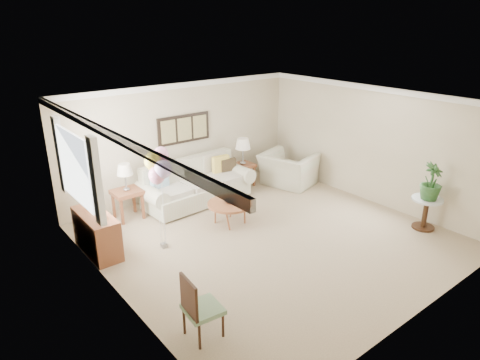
{
  "coord_description": "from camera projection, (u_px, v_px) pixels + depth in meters",
  "views": [
    {
      "loc": [
        -4.97,
        -5.34,
        3.93
      ],
      "look_at": [
        -0.24,
        0.6,
        1.05
      ],
      "focal_mm": 32.0,
      "sensor_mm": 36.0,
      "label": 1
    }
  ],
  "objects": [
    {
      "name": "credenza",
      "position": [
        97.0,
        233.0,
        7.55
      ],
      "size": [
        0.46,
        1.2,
        0.74
      ],
      "color": "brown",
      "rests_on": "ground"
    },
    {
      "name": "ground_plane",
      "position": [
        269.0,
        237.0,
        8.2
      ],
      "size": [
        6.0,
        6.0,
        0.0
      ],
      "primitive_type": "plane",
      "color": "tan"
    },
    {
      "name": "vase_white",
      "position": [
        101.0,
        214.0,
        7.21
      ],
      "size": [
        0.23,
        0.23,
        0.19
      ],
      "primitive_type": "imported",
      "rotation": [
        0.0,
        0.0,
        -0.29
      ],
      "color": "silver",
      "rests_on": "credenza"
    },
    {
      "name": "end_table_left",
      "position": [
        127.0,
        195.0,
        8.79
      ],
      "size": [
        0.58,
        0.52,
        0.63
      ],
      "color": "brown",
      "rests_on": "ground"
    },
    {
      "name": "decor_bowl",
      "position": [
        231.0,
        201.0,
        8.58
      ],
      "size": [
        0.32,
        0.32,
        0.06
      ],
      "primitive_type": "imported",
      "rotation": [
        0.0,
        0.0,
        0.3
      ],
      "color": "#2B241F",
      "rests_on": "coffee_table"
    },
    {
      "name": "armchair",
      "position": [
        288.0,
        169.0,
        10.66
      ],
      "size": [
        1.37,
        1.48,
        0.8
      ],
      "primitive_type": "imported",
      "rotation": [
        0.0,
        0.0,
        1.84
      ],
      "color": "beige",
      "rests_on": "ground"
    },
    {
      "name": "accent_chair",
      "position": [
        198.0,
        306.0,
        5.45
      ],
      "size": [
        0.5,
        0.5,
        0.94
      ],
      "color": "gray",
      "rests_on": "ground"
    },
    {
      "name": "potted_plant",
      "position": [
        432.0,
        182.0,
        8.15
      ],
      "size": [
        0.42,
        0.42,
        0.72
      ],
      "primitive_type": "imported",
      "rotation": [
        0.0,
        0.0,
        -0.03
      ],
      "color": "#214619",
      "rests_on": "side_table"
    },
    {
      "name": "lamp_right",
      "position": [
        243.0,
        145.0,
        10.35
      ],
      "size": [
        0.37,
        0.37,
        0.65
      ],
      "color": "gray",
      "rests_on": "end_table_right"
    },
    {
      "name": "end_table_right",
      "position": [
        243.0,
        168.0,
        10.56
      ],
      "size": [
        0.52,
        0.47,
        0.57
      ],
      "color": "brown",
      "rests_on": "ground"
    },
    {
      "name": "wall_art_triptych",
      "position": [
        184.0,
        129.0,
        9.81
      ],
      "size": [
        1.35,
        0.06,
        0.65
      ],
      "color": "black",
      "rests_on": "ground"
    },
    {
      "name": "balloon_cluster",
      "position": [
        159.0,
        167.0,
        7.28
      ],
      "size": [
        0.48,
        0.53,
        1.86
      ],
      "color": "gray",
      "rests_on": "ground"
    },
    {
      "name": "side_table",
      "position": [
        426.0,
        206.0,
        8.38
      ],
      "size": [
        0.59,
        0.59,
        0.64
      ],
      "color": "silver",
      "rests_on": "ground"
    },
    {
      "name": "lamp_left",
      "position": [
        125.0,
        170.0,
        8.6
      ],
      "size": [
        0.33,
        0.33,
        0.57
      ],
      "color": "gray",
      "rests_on": "end_table_left"
    },
    {
      "name": "coffee_table",
      "position": [
        230.0,
        204.0,
        8.6
      ],
      "size": [
        0.91,
        0.91,
        0.46
      ],
      "color": "brown",
      "rests_on": "ground"
    },
    {
      "name": "sofa",
      "position": [
        196.0,
        186.0,
        9.65
      ],
      "size": [
        2.69,
        1.11,
        0.97
      ],
      "color": "beige",
      "rests_on": "ground"
    },
    {
      "name": "vase_sage",
      "position": [
        89.0,
        204.0,
        7.61
      ],
      "size": [
        0.21,
        0.21,
        0.18
      ],
      "primitive_type": "imported",
      "rotation": [
        0.0,
        0.0,
        -0.28
      ],
      "color": "#ACBA9D",
      "rests_on": "credenza"
    },
    {
      "name": "room_shell",
      "position": [
        263.0,
        156.0,
        7.62
      ],
      "size": [
        6.04,
        6.04,
        2.6
      ],
      "color": "beige",
      "rests_on": "ground"
    }
  ]
}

